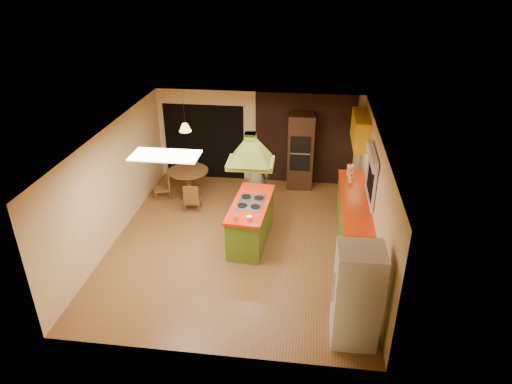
# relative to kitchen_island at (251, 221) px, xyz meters

# --- Properties ---
(ground) EXTENTS (6.50, 6.50, 0.00)m
(ground) POSITION_rel_kitchen_island_xyz_m (-0.23, -0.10, -0.48)
(ground) COLOR #946130
(ground) RESTS_ON ground
(room_walls) EXTENTS (5.50, 6.50, 6.50)m
(room_walls) POSITION_rel_kitchen_island_xyz_m (-0.23, -0.10, 0.77)
(room_walls) COLOR #F7E4B1
(room_walls) RESTS_ON ground
(ceiling_plane) EXTENTS (6.50, 6.50, 0.00)m
(ceiling_plane) POSITION_rel_kitchen_island_xyz_m (-0.23, -0.10, 2.02)
(ceiling_plane) COLOR silver
(ceiling_plane) RESTS_ON room_walls
(brick_panel) EXTENTS (2.64, 0.03, 2.50)m
(brick_panel) POSITION_rel_kitchen_island_xyz_m (1.02, 3.13, 0.77)
(brick_panel) COLOR #381E14
(brick_panel) RESTS_ON ground
(nook_opening) EXTENTS (2.20, 0.03, 2.10)m
(nook_opening) POSITION_rel_kitchen_island_xyz_m (-1.73, 3.13, 0.57)
(nook_opening) COLOR black
(nook_opening) RESTS_ON ground
(right_counter) EXTENTS (0.62, 3.05, 0.92)m
(right_counter) POSITION_rel_kitchen_island_xyz_m (2.22, 0.50, -0.01)
(right_counter) COLOR olive
(right_counter) RESTS_ON ground
(upper_cabinets) EXTENTS (0.34, 1.40, 0.70)m
(upper_cabinets) POSITION_rel_kitchen_island_xyz_m (2.34, 2.10, 1.47)
(upper_cabinets) COLOR yellow
(upper_cabinets) RESTS_ON room_walls
(window_right) EXTENTS (0.12, 1.35, 1.06)m
(window_right) POSITION_rel_kitchen_island_xyz_m (2.47, 0.30, 1.29)
(window_right) COLOR black
(window_right) RESTS_ON room_walls
(fluor_panel) EXTENTS (1.20, 0.60, 0.03)m
(fluor_panel) POSITION_rel_kitchen_island_xyz_m (-1.33, -1.30, 2.01)
(fluor_panel) COLOR white
(fluor_panel) RESTS_ON ceiling_plane
(kitchen_island) EXTENTS (0.88, 1.93, 0.96)m
(kitchen_island) POSITION_rel_kitchen_island_xyz_m (0.00, 0.00, 0.00)
(kitchen_island) COLOR olive
(kitchen_island) RESTS_ON ground
(range_hood) EXTENTS (0.95, 0.69, 0.78)m
(range_hood) POSITION_rel_kitchen_island_xyz_m (0.00, 0.00, 1.78)
(range_hood) COLOR #61711C
(range_hood) RESTS_ON ceiling_plane
(man) EXTENTS (0.73, 0.56, 1.78)m
(man) POSITION_rel_kitchen_island_xyz_m (-0.05, 1.29, 0.41)
(man) COLOR brown
(man) RESTS_ON ground
(refrigerator) EXTENTS (0.73, 0.69, 1.74)m
(refrigerator) POSITION_rel_kitchen_island_xyz_m (2.04, -2.69, 0.39)
(refrigerator) COLOR white
(refrigerator) RESTS_ON ground
(wall_oven) EXTENTS (0.69, 0.62, 2.04)m
(wall_oven) POSITION_rel_kitchen_island_xyz_m (0.94, 2.85, 0.54)
(wall_oven) COLOR #432815
(wall_oven) RESTS_ON ground
(dining_table) EXTENTS (1.02, 1.02, 0.76)m
(dining_table) POSITION_rel_kitchen_island_xyz_m (-1.87, 1.87, 0.06)
(dining_table) COLOR brown
(dining_table) RESTS_ON ground
(chair_left) EXTENTS (0.51, 0.51, 0.74)m
(chair_left) POSITION_rel_kitchen_island_xyz_m (-2.57, 1.77, -0.11)
(chair_left) COLOR brown
(chair_left) RESTS_ON ground
(chair_near) EXTENTS (0.42, 0.42, 0.71)m
(chair_near) POSITION_rel_kitchen_island_xyz_m (-1.62, 1.22, -0.12)
(chair_near) COLOR brown
(chair_near) RESTS_ON ground
(pendant_lamp) EXTENTS (0.34, 0.34, 0.20)m
(pendant_lamp) POSITION_rel_kitchen_island_xyz_m (-1.87, 1.87, 1.42)
(pendant_lamp) COLOR #FF9E3F
(pendant_lamp) RESTS_ON ceiling_plane
(canister_large) EXTENTS (0.19, 0.19, 0.24)m
(canister_large) POSITION_rel_kitchen_island_xyz_m (2.17, 1.74, 0.57)
(canister_large) COLOR beige
(canister_large) RESTS_ON right_counter
(canister_medium) EXTENTS (0.16, 0.16, 0.17)m
(canister_medium) POSITION_rel_kitchen_island_xyz_m (2.17, 1.52, 0.53)
(canister_medium) COLOR #F4E8C4
(canister_medium) RESTS_ON right_counter
(canister_small) EXTENTS (0.14, 0.14, 0.14)m
(canister_small) POSITION_rel_kitchen_island_xyz_m (2.17, 1.33, 0.52)
(canister_small) COLOR #FBEFCA
(canister_small) RESTS_ON right_counter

